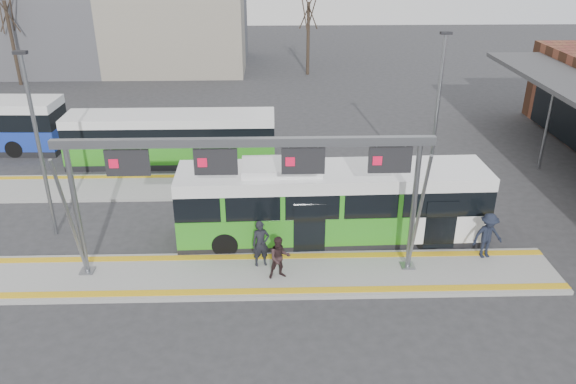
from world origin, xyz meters
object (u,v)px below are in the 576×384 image
hero_bus (331,204)px  passenger_c (488,236)px  gantry (249,167)px  passenger_b (280,258)px  passenger_a (261,244)px

hero_bus → passenger_c: size_ratio=6.71×
gantry → passenger_b: 3.51m
passenger_c → gantry: bearing=174.4°
gantry → hero_bus: bearing=39.1°
gantry → passenger_c: size_ratio=7.01×
passenger_a → passenger_c: bearing=-11.7°
gantry → passenger_a: size_ratio=7.11×
gantry → passenger_a: 3.27m
hero_bus → passenger_c: 6.16m
hero_bus → passenger_a: (-2.84, -2.22, -0.50)m
gantry → hero_bus: (3.16, 2.57, -2.74)m
gantry → passenger_a: bearing=46.9°
passenger_a → passenger_c: size_ratio=0.99×
passenger_c → hero_bus: bearing=152.1°
gantry → passenger_b: gantry is taller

